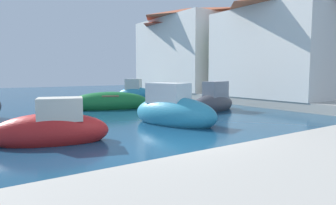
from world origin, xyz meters
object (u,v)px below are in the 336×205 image
Objects in this scene: waterfront_building_main at (283,45)px; moored_boat_3 at (53,129)px; moored_boat_6 at (213,102)px; moored_boat_4 at (174,111)px; moored_boat_1 at (110,103)px; waterfront_building_annex at (189,49)px; quayside_tree at (236,53)px; moored_boat_7 at (136,93)px; waterfront_building_far at (182,53)px.

moored_boat_3 is at bearing -168.19° from waterfront_building_main.
moored_boat_3 is 9.47m from moored_boat_6.
moored_boat_1 is at bearing 161.71° from moored_boat_4.
moored_boat_1 is at bearing 160.89° from waterfront_building_main.
moored_boat_1 is 12.71m from waterfront_building_annex.
quayside_tree is at bearing 112.68° from waterfront_building_main.
waterfront_building_annex is (10.44, 12.18, 3.74)m from moored_boat_4.
quayside_tree is at bearing 101.72° from moored_boat_4.
moored_boat_3 is 0.44× the size of waterfront_building_main.
quayside_tree is (4.42, -6.62, 2.96)m from moored_boat_7.
waterfront_building_annex reaches higher than moored_boat_1.
moored_boat_4 is at bearing 107.75° from moored_boat_1.
waterfront_building_main is 1.05× the size of waterfront_building_far.
waterfront_building_far is (10.44, 13.28, 3.43)m from moored_boat_4.
moored_boat_3 is at bearing -156.43° from quayside_tree.
moored_boat_6 is 7.07m from waterfront_building_main.
waterfront_building_main is (5.64, -9.53, 3.42)m from moored_boat_7.
moored_boat_4 is 4.84m from moored_boat_6.
waterfront_building_far is (0.00, 1.10, -0.31)m from waterfront_building_annex.
waterfront_building_annex reaches higher than moored_boat_7.
moored_boat_6 is at bearing -147.98° from quayside_tree.
moored_boat_4 is 17.24m from waterfront_building_far.
moored_boat_3 is (-4.69, -6.81, 0.05)m from moored_boat_1.
moored_boat_7 is at bearing -109.22° from moored_boat_6.
waterfront_building_main is 9.69m from waterfront_building_annex.
waterfront_building_main reaches higher than quayside_tree.
moored_boat_6 is at bearing -178.23° from waterfront_building_main.
moored_boat_3 is 15.89m from moored_boat_7.
quayside_tree is (9.27, -0.72, 3.05)m from moored_boat_1.
waterfront_building_far is (5.64, 1.25, 3.50)m from moored_boat_7.
quayside_tree reaches higher than moored_boat_4.
waterfront_building_annex is (10.49, 6.05, 3.89)m from moored_boat_1.
quayside_tree is (13.96, 6.09, 3.00)m from moored_boat_3.
moored_boat_1 is at bearing 175.58° from quayside_tree.
waterfront_building_far reaches higher than moored_boat_6.
quayside_tree is at bearing -163.96° from moored_boat_6.
moored_boat_7 is (4.81, 12.03, -0.07)m from moored_boat_4.
moored_boat_7 reaches higher than moored_boat_1.
moored_boat_4 reaches higher than moored_boat_6.
moored_boat_4 is 0.51× the size of waterfront_building_main.
moored_boat_4 is at bearing -149.60° from quayside_tree.
waterfront_building_far reaches higher than waterfront_building_main.
waterfront_building_main is (15.18, 3.17, 3.45)m from moored_boat_3.
moored_boat_3 is 0.77× the size of quayside_tree.
waterfront_building_main reaches higher than moored_boat_7.
quayside_tree reaches higher than moored_boat_1.
waterfront_building_far is 1.67× the size of quayside_tree.
waterfront_building_annex is 6.92m from quayside_tree.
quayside_tree is at bearing -139.29° from moored_boat_3.
moored_boat_4 is 1.28× the size of moored_boat_7.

